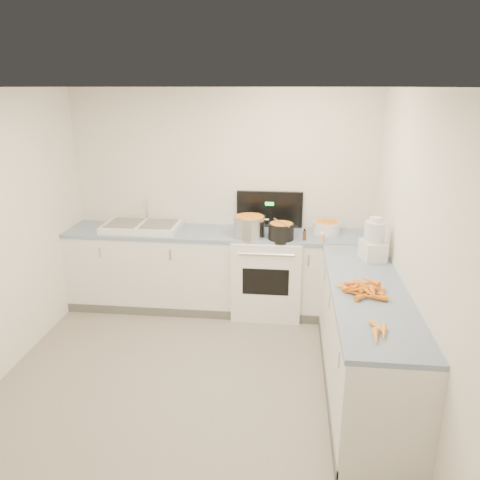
# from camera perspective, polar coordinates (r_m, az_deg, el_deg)

# --- Properties ---
(floor) EXTENTS (3.50, 4.00, 0.00)m
(floor) POSITION_cam_1_polar(r_m,az_deg,el_deg) (4.21, -5.99, -18.40)
(floor) COLOR gray
(floor) RESTS_ON ground
(ceiling) EXTENTS (3.50, 4.00, 0.00)m
(ceiling) POSITION_cam_1_polar(r_m,az_deg,el_deg) (3.38, -7.45, 17.99)
(ceiling) COLOR white
(ceiling) RESTS_ON ground
(wall_back) EXTENTS (3.50, 0.00, 2.50)m
(wall_back) POSITION_cam_1_polar(r_m,az_deg,el_deg) (5.50, -2.10, 5.01)
(wall_back) COLOR white
(wall_back) RESTS_ON ground
(wall_front) EXTENTS (3.50, 0.00, 2.50)m
(wall_front) POSITION_cam_1_polar(r_m,az_deg,el_deg) (1.96, -20.50, -22.89)
(wall_front) COLOR white
(wall_front) RESTS_ON ground
(wall_right) EXTENTS (0.00, 4.00, 2.50)m
(wall_right) POSITION_cam_1_polar(r_m,az_deg,el_deg) (3.66, 21.24, -3.15)
(wall_right) COLOR white
(wall_right) RESTS_ON ground
(counter_back) EXTENTS (3.50, 0.62, 0.94)m
(counter_back) POSITION_cam_1_polar(r_m,az_deg,el_deg) (5.45, -2.46, -3.72)
(counter_back) COLOR white
(counter_back) RESTS_ON ground
(counter_right) EXTENTS (0.62, 2.20, 0.94)m
(counter_right) POSITION_cam_1_polar(r_m,az_deg,el_deg) (4.18, 14.94, -11.55)
(counter_right) COLOR white
(counter_right) RESTS_ON ground
(stove) EXTENTS (0.76, 0.65, 1.36)m
(stove) POSITION_cam_1_polar(r_m,az_deg,el_deg) (5.38, 3.33, -3.98)
(stove) COLOR white
(stove) RESTS_ON ground
(sink) EXTENTS (0.86, 0.52, 0.31)m
(sink) POSITION_cam_1_polar(r_m,az_deg,el_deg) (5.49, -11.87, 1.66)
(sink) COLOR white
(sink) RESTS_ON counter_back
(steel_pot) EXTENTS (0.37, 0.37, 0.25)m
(steel_pot) POSITION_cam_1_polar(r_m,az_deg,el_deg) (5.08, 1.14, 1.53)
(steel_pot) COLOR silver
(steel_pot) RESTS_ON stove
(black_pot) EXTENTS (0.31, 0.31, 0.19)m
(black_pot) POSITION_cam_1_polar(r_m,az_deg,el_deg) (5.03, 5.03, 0.95)
(black_pot) COLOR black
(black_pot) RESTS_ON stove
(wooden_spoon) EXTENTS (0.18, 0.32, 0.01)m
(wooden_spoon) POSITION_cam_1_polar(r_m,az_deg,el_deg) (5.00, 5.06, 2.13)
(wooden_spoon) COLOR #AD7A47
(wooden_spoon) RESTS_ON black_pot
(mixing_bowl) EXTENTS (0.34, 0.34, 0.14)m
(mixing_bowl) POSITION_cam_1_polar(r_m,az_deg,el_deg) (5.30, 10.51, 1.52)
(mixing_bowl) COLOR white
(mixing_bowl) RESTS_ON counter_back
(extract_bottle) EXTENTS (0.04, 0.04, 0.10)m
(extract_bottle) POSITION_cam_1_polar(r_m,az_deg,el_deg) (5.03, 7.86, 0.54)
(extract_bottle) COLOR #593319
(extract_bottle) RESTS_ON counter_back
(spice_jar) EXTENTS (0.05, 0.05, 0.09)m
(spice_jar) POSITION_cam_1_polar(r_m,az_deg,el_deg) (4.99, 9.96, 0.21)
(spice_jar) COLOR #E5B266
(spice_jar) RESTS_ON counter_back
(food_processor) EXTENTS (0.25, 0.29, 0.41)m
(food_processor) POSITION_cam_1_polar(r_m,az_deg,el_deg) (4.57, 15.97, -0.18)
(food_processor) COLOR white
(food_processor) RESTS_ON counter_right
(carrot_pile) EXTENTS (0.44, 0.38, 0.09)m
(carrot_pile) POSITION_cam_1_polar(r_m,az_deg,el_deg) (3.87, 14.88, -5.77)
(carrot_pile) COLOR orange
(carrot_pile) RESTS_ON counter_right
(peeled_carrots) EXTENTS (0.13, 0.31, 0.04)m
(peeled_carrots) POSITION_cam_1_polar(r_m,az_deg,el_deg) (3.28, 16.62, -10.70)
(peeled_carrots) COLOR orange
(peeled_carrots) RESTS_ON counter_right
(peelings) EXTENTS (0.25, 0.17, 0.01)m
(peelings) POSITION_cam_1_polar(r_m,az_deg,el_deg) (5.48, -14.27, 1.89)
(peelings) COLOR tan
(peelings) RESTS_ON sink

